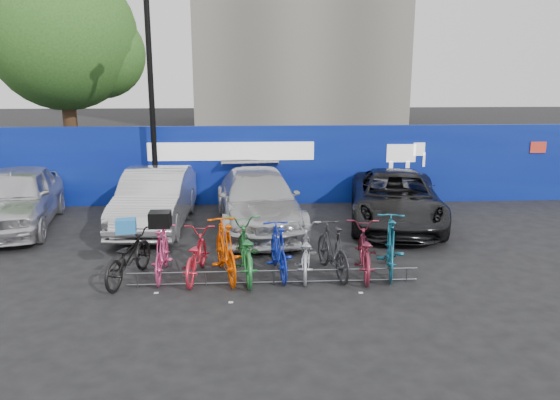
{
  "coord_description": "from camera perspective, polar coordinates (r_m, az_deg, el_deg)",
  "views": [
    {
      "loc": [
        -0.41,
        -10.45,
        4.04
      ],
      "look_at": [
        0.26,
        2.0,
        1.06
      ],
      "focal_mm": 35.0,
      "sensor_mm": 36.0,
      "label": 1
    }
  ],
  "objects": [
    {
      "name": "ground",
      "position": [
        11.21,
        -0.79,
        -7.66
      ],
      "size": [
        100.0,
        100.0,
        0.0
      ],
      "primitive_type": "plane",
      "color": "black",
      "rests_on": "ground"
    },
    {
      "name": "bike_3",
      "position": [
        10.85,
        -5.72,
        -5.13
      ],
      "size": [
        0.99,
        2.05,
        1.18
      ],
      "primitive_type": "imported",
      "rotation": [
        0.0,
        0.0,
        3.37
      ],
      "color": "#ED4E01",
      "rests_on": "ground"
    },
    {
      "name": "bike_9",
      "position": [
        11.29,
        11.48,
        -4.59
      ],
      "size": [
        0.97,
        2.05,
        1.19
      ],
      "primitive_type": "imported",
      "rotation": [
        0.0,
        0.0,
        2.93
      ],
      "color": "#13566E",
      "rests_on": "ground"
    },
    {
      "name": "bike_7",
      "position": [
        11.02,
        5.52,
        -5.15
      ],
      "size": [
        0.85,
        1.85,
        1.07
      ],
      "primitive_type": "imported",
      "rotation": [
        0.0,
        0.0,
        3.35
      ],
      "color": "#242427",
      "rests_on": "ground"
    },
    {
      "name": "cargo_topcase",
      "position": [
        10.92,
        -12.42,
        -1.97
      ],
      "size": [
        0.42,
        0.38,
        0.3
      ],
      "primitive_type": "cube",
      "rotation": [
        0.0,
        0.0,
        0.02
      ],
      "color": "black",
      "rests_on": "bike_1"
    },
    {
      "name": "car_2",
      "position": [
        14.24,
        -2.29,
        0.0
      ],
      "size": [
        2.48,
        5.19,
        1.46
      ],
      "primitive_type": "imported",
      "rotation": [
        0.0,
        0.0,
        0.09
      ],
      "color": "#BCBDC1",
      "rests_on": "ground"
    },
    {
      "name": "bike_rack",
      "position": [
        10.6,
        -0.66,
        -8.01
      ],
      "size": [
        5.6,
        0.03,
        0.3
      ],
      "color": "#595B60",
      "rests_on": "ground"
    },
    {
      "name": "bike_4",
      "position": [
        10.92,
        -3.68,
        -5.21
      ],
      "size": [
        0.92,
        2.15,
        1.1
      ],
      "primitive_type": "imported",
      "rotation": [
        0.0,
        0.0,
        3.24
      ],
      "color": "#217834",
      "rests_on": "ground"
    },
    {
      "name": "bike_0",
      "position": [
        11.1,
        -15.6,
        -5.71
      ],
      "size": [
        1.09,
        1.97,
        0.98
      ],
      "primitive_type": "imported",
      "rotation": [
        0.0,
        0.0,
        2.89
      ],
      "color": "black",
      "rests_on": "ground"
    },
    {
      "name": "bike_6",
      "position": [
        11.05,
        2.63,
        -5.32
      ],
      "size": [
        0.83,
        1.91,
        0.97
      ],
      "primitive_type": "imported",
      "rotation": [
        0.0,
        0.0,
        3.04
      ],
      "color": "#A6A7AD",
      "rests_on": "ground"
    },
    {
      "name": "car_1",
      "position": [
        14.65,
        -12.88,
        0.13
      ],
      "size": [
        1.72,
        4.6,
        1.5
      ],
      "primitive_type": "imported",
      "rotation": [
        0.0,
        0.0,
        -0.03
      ],
      "color": "silver",
      "rests_on": "ground"
    },
    {
      "name": "tree",
      "position": [
        21.5,
        -21.1,
        15.33
      ],
      "size": [
        5.4,
        5.2,
        7.8
      ],
      "color": "#382314",
      "rests_on": "ground"
    },
    {
      "name": "bike_5",
      "position": [
        10.95,
        -0.15,
        -5.22
      ],
      "size": [
        0.71,
        1.83,
        1.07
      ],
      "primitive_type": "imported",
      "rotation": [
        0.0,
        0.0,
        3.26
      ],
      "color": "#0F22A0",
      "rests_on": "ground"
    },
    {
      "name": "car_3",
      "position": [
        14.86,
        11.98,
        0.15
      ],
      "size": [
        3.18,
        5.34,
        1.39
      ],
      "primitive_type": "imported",
      "rotation": [
        0.0,
        0.0,
        -0.18
      ],
      "color": "black",
      "rests_on": "ground"
    },
    {
      "name": "bike_8",
      "position": [
        11.14,
        8.78,
        -5.22
      ],
      "size": [
        0.89,
        1.98,
        1.0
      ],
      "primitive_type": "imported",
      "rotation": [
        0.0,
        0.0,
        3.02
      ],
      "color": "maroon",
      "rests_on": "ground"
    },
    {
      "name": "hoarding",
      "position": [
        16.7,
        -1.62,
        3.67
      ],
      "size": [
        22.0,
        0.18,
        2.4
      ],
      "color": "navy",
      "rests_on": "ground"
    },
    {
      "name": "car_0",
      "position": [
        15.7,
        -25.91,
        0.18
      ],
      "size": [
        2.63,
        4.94,
        1.6
      ],
      "primitive_type": "imported",
      "rotation": [
        0.0,
        0.0,
        0.16
      ],
      "color": "silver",
      "rests_on": "ground"
    },
    {
      "name": "lamppost",
      "position": [
        16.12,
        -13.28,
        10.37
      ],
      "size": [
        0.25,
        0.5,
        6.11
      ],
      "color": "black",
      "rests_on": "ground"
    },
    {
      "name": "cargo_crate",
      "position": [
        10.92,
        -15.8,
        -2.62
      ],
      "size": [
        0.4,
        0.33,
        0.27
      ],
      "primitive_type": "cube",
      "rotation": [
        0.0,
        0.0,
        0.12
      ],
      "color": "#2678C4",
      "rests_on": "bike_0"
    },
    {
      "name": "bike_1",
      "position": [
        11.12,
        -12.25,
        -5.32
      ],
      "size": [
        0.52,
        1.74,
        1.04
      ],
      "primitive_type": "imported",
      "rotation": [
        0.0,
        0.0,
        3.16
      ],
      "color": "#C5376A",
      "rests_on": "ground"
    },
    {
      "name": "bike_2",
      "position": [
        10.98,
        -8.8,
        -5.67
      ],
      "size": [
        0.81,
        1.85,
        0.94
      ],
      "primitive_type": "imported",
      "rotation": [
        0.0,
        0.0,
        3.04
      ],
      "color": "red",
      "rests_on": "ground"
    }
  ]
}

